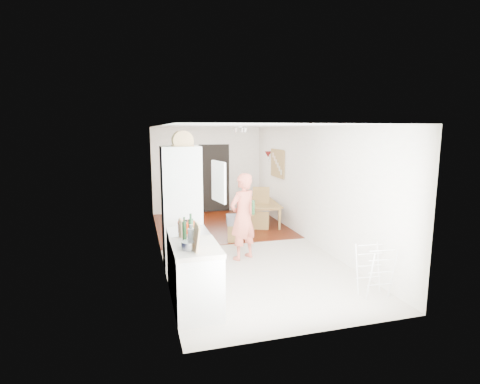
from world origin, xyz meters
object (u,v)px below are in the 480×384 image
dining_table (260,214)px  dining_chair (260,208)px  person (243,209)px  stool (235,232)px  drying_rack (375,271)px

dining_table → dining_chair: size_ratio=1.39×
person → stool: person is taller
dining_table → dining_chair: (-0.13, -0.44, 0.26)m
dining_chair → drying_rack: 4.13m
person → dining_table: person is taller
dining_table → drying_rack: drying_rack is taller
person → drying_rack: (1.42, -2.07, -0.59)m
dining_chair → stool: 1.32m
dining_table → stool: size_ratio=3.46×
dining_table → dining_chair: 0.53m
dining_chair → drying_rack: dining_chair is taller
dining_chair → drying_rack: size_ratio=1.33×
person → stool: bearing=-124.7°
person → dining_table: 2.83m
person → dining_chair: bearing=-144.9°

